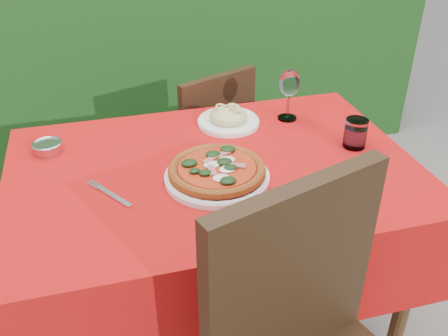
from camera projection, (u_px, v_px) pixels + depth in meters
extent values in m
plane|color=slate|center=(216.00, 330.00, 1.94)|extent=(60.00, 60.00, 0.00)
cube|color=black|center=(145.00, 20.00, 2.79)|extent=(3.20, 0.55, 1.60)
cube|color=#4B3018|center=(214.00, 174.00, 1.56)|extent=(1.20, 0.80, 0.04)
cylinder|color=#4B3018|center=(404.00, 302.00, 1.60)|extent=(0.05, 0.05, 0.70)
cylinder|color=#4B3018|center=(57.00, 229.00, 1.91)|extent=(0.05, 0.05, 0.70)
cylinder|color=#4B3018|center=(316.00, 188.00, 2.16)|extent=(0.05, 0.05, 0.70)
cube|color=red|center=(214.00, 208.00, 1.63)|extent=(1.26, 0.86, 0.32)
cube|color=black|center=(292.00, 279.00, 1.11)|extent=(0.45, 0.18, 0.50)
cube|color=black|center=(197.00, 151.00, 2.34)|extent=(0.48, 0.48, 0.04)
cube|color=black|center=(218.00, 121.00, 2.11)|extent=(0.36, 0.17, 0.41)
cylinder|color=black|center=(206.00, 164.00, 2.64)|extent=(0.03, 0.03, 0.38)
cylinder|color=black|center=(154.00, 184.00, 2.48)|extent=(0.03, 0.03, 0.38)
cylinder|color=black|center=(244.00, 191.00, 2.42)|extent=(0.03, 0.03, 0.38)
cylinder|color=black|center=(190.00, 215.00, 2.26)|extent=(0.03, 0.03, 0.38)
cylinder|color=white|center=(217.00, 177.00, 1.48)|extent=(0.31, 0.31, 0.02)
cylinder|color=#AD4918|center=(217.00, 172.00, 1.47)|extent=(0.35, 0.35, 0.02)
cylinder|color=#A20C0A|center=(217.00, 168.00, 1.46)|extent=(0.28, 0.28, 0.01)
cylinder|color=white|center=(228.00, 122.00, 1.79)|extent=(0.22, 0.22, 0.02)
ellipsoid|color=#DACA88|center=(228.00, 116.00, 1.78)|extent=(0.16, 0.16, 0.06)
cylinder|color=silver|center=(355.00, 133.00, 1.63)|extent=(0.07, 0.07, 0.10)
cylinder|color=#ADD7EA|center=(355.00, 137.00, 1.64)|extent=(0.06, 0.06, 0.07)
cylinder|color=silver|center=(287.00, 118.00, 1.83)|extent=(0.07, 0.07, 0.01)
cylinder|color=silver|center=(288.00, 105.00, 1.81)|extent=(0.01, 0.01, 0.10)
ellipsoid|color=silver|center=(290.00, 83.00, 1.76)|extent=(0.08, 0.08, 0.10)
cube|color=silver|center=(114.00, 196.00, 1.40)|extent=(0.13, 0.18, 0.01)
cylinder|color=#BCBBC3|center=(48.00, 148.00, 1.61)|extent=(0.09, 0.09, 0.03)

